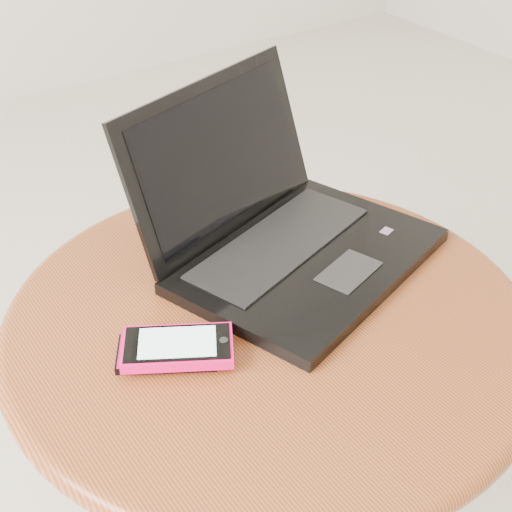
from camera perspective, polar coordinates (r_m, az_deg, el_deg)
table at (r=1.00m, az=0.91°, el=-9.00°), size 0.65×0.65×0.52m
laptop at (r=1.01m, az=1.97°, el=1.96°), size 0.41×0.39×0.21m
phone_black at (r=0.87m, az=-6.65°, el=-7.15°), size 0.13×0.11×0.01m
phone_pink at (r=0.86m, az=-5.84°, el=-6.75°), size 0.14×0.12×0.01m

